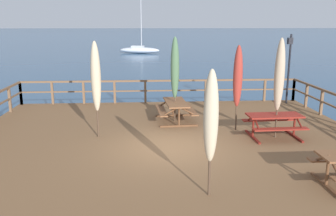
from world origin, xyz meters
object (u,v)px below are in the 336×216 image
object	(u,v)px
patio_umbrella_tall_mid_left	(175,68)
patio_umbrella_tall_front	(211,117)
picnic_table_mid_left	(274,121)
patio_umbrella_short_front	(279,75)
picnic_table_mid_centre	(176,107)
patio_umbrella_short_back	(238,77)
patio_umbrella_short_mid	(96,77)
sailboat_distant	(140,50)
lamp_post_hooked	(289,59)

from	to	relation	value
patio_umbrella_tall_mid_left	patio_umbrella_tall_front	world-z (taller)	patio_umbrella_tall_mid_left
picnic_table_mid_left	patio_umbrella_short_front	bearing A→B (deg)	-29.54
picnic_table_mid_centre	patio_umbrella_short_back	bearing A→B (deg)	-32.37
patio_umbrella_short_front	patio_umbrella_tall_mid_left	distance (m)	3.87
patio_umbrella_short_mid	sailboat_distant	distance (m)	42.66
lamp_post_hooked	patio_umbrella_short_back	bearing A→B (deg)	-130.80
patio_umbrella_tall_front	lamp_post_hooked	size ratio (longest dim) A/B	0.87
picnic_table_mid_centre	patio_umbrella_short_front	xyz separation A→B (m)	(3.11, -2.22, 1.51)
picnic_table_mid_centre	sailboat_distant	xyz separation A→B (m)	(-1.84, 40.78, -0.77)
patio_umbrella_tall_front	sailboat_distant	world-z (taller)	sailboat_distant
patio_umbrella_short_mid	sailboat_distant	size ratio (longest dim) A/B	0.41
patio_umbrella_tall_mid_left	patio_umbrella_short_back	xyz separation A→B (m)	(2.06, -1.30, -0.15)
picnic_table_mid_left	patio_umbrella_tall_mid_left	xyz separation A→B (m)	(-3.10, 2.22, 1.49)
picnic_table_mid_left	patio_umbrella_short_back	distance (m)	1.92
picnic_table_mid_left	patio_umbrella_short_mid	distance (m)	5.98
picnic_table_mid_left	patio_umbrella_tall_front	xyz separation A→B (m)	(-2.86, -3.96, 1.22)
patio_umbrella_tall_front	sailboat_distant	xyz separation A→B (m)	(-2.04, 46.94, -1.99)
patio_umbrella_tall_mid_left	lamp_post_hooked	size ratio (longest dim) A/B	1.00
patio_umbrella_short_front	patio_umbrella_short_back	size ratio (longest dim) A/B	1.09
picnic_table_mid_centre	patio_umbrella_short_mid	distance (m)	3.58
picnic_table_mid_left	patio_umbrella_short_back	bearing A→B (deg)	138.71
picnic_table_mid_left	patio_umbrella_short_mid	bearing A→B (deg)	176.18
picnic_table_mid_centre	sailboat_distant	world-z (taller)	sailboat_distant
patio_umbrella_tall_mid_left	sailboat_distant	size ratio (longest dim) A/B	0.42
patio_umbrella_tall_front	patio_umbrella_short_mid	bearing A→B (deg)	123.97
patio_umbrella_short_front	patio_umbrella_short_mid	world-z (taller)	patio_umbrella_short_front
picnic_table_mid_centre	patio_umbrella_short_back	xyz separation A→B (m)	(2.02, -1.28, 1.33)
lamp_post_hooked	patio_umbrella_tall_front	bearing A→B (deg)	-120.62
patio_umbrella_short_mid	picnic_table_mid_left	bearing A→B (deg)	-3.82
picnic_table_mid_left	patio_umbrella_tall_mid_left	distance (m)	4.09
patio_umbrella_short_mid	patio_umbrella_tall_mid_left	bearing A→B (deg)	34.16
sailboat_distant	lamp_post_hooked	bearing A→B (deg)	-79.28
picnic_table_mid_left	patio_umbrella_short_front	size ratio (longest dim) A/B	0.56
picnic_table_mid_centre	patio_umbrella_short_front	bearing A→B (deg)	-35.54
patio_umbrella_tall_front	lamp_post_hooked	xyz separation A→B (m)	(5.19, 8.77, 0.34)
patio_umbrella_short_front	lamp_post_hooked	distance (m)	5.35
patio_umbrella_short_front	lamp_post_hooked	xyz separation A→B (m)	(2.27, 4.84, 0.05)
patio_umbrella_short_back	patio_umbrella_tall_front	xyz separation A→B (m)	(-1.83, -4.87, -0.11)
patio_umbrella_tall_mid_left	patio_umbrella_short_front	bearing A→B (deg)	-35.48
picnic_table_mid_left	picnic_table_mid_centre	distance (m)	3.76
patio_umbrella_tall_mid_left	patio_umbrella_short_mid	distance (m)	3.26
picnic_table_mid_centre	patio_umbrella_tall_front	xyz separation A→B (m)	(0.19, -6.15, 1.22)
patio_umbrella_tall_front	sailboat_distant	bearing A→B (deg)	92.48
picnic_table_mid_centre	sailboat_distant	size ratio (longest dim) A/B	0.26
patio_umbrella_tall_front	sailboat_distant	size ratio (longest dim) A/B	0.36
patio_umbrella_short_front	patio_umbrella_tall_mid_left	world-z (taller)	patio_umbrella_short_front
picnic_table_mid_left	picnic_table_mid_centre	size ratio (longest dim) A/B	0.91
patio_umbrella_tall_mid_left	patio_umbrella_short_back	distance (m)	2.44
picnic_table_mid_left	patio_umbrella_tall_front	size ratio (longest dim) A/B	0.65
patio_umbrella_tall_front	patio_umbrella_tall_mid_left	bearing A→B (deg)	92.15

